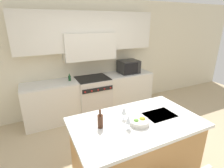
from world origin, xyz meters
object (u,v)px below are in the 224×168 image
object	(u,v)px
wine_glass_far	(124,111)
oil_bottle_on_counter	(70,78)
fruit_bowl	(139,122)
wine_bottle	(100,121)
range_stove	(93,96)
microwave	(129,67)
wine_glass_near	(128,120)

from	to	relation	value
wine_glass_far	oil_bottle_on_counter	size ratio (longest dim) A/B	1.18
oil_bottle_on_counter	wine_glass_far	bearing A→B (deg)	-81.08
oil_bottle_on_counter	fruit_bowl	bearing A→B (deg)	-78.72
wine_bottle	range_stove	bearing A→B (deg)	73.10
wine_bottle	fruit_bowl	bearing A→B (deg)	-17.52
range_stove	oil_bottle_on_counter	xyz separation A→B (m)	(-0.53, 0.03, 0.52)
wine_glass_far	fruit_bowl	xyz separation A→B (m)	(0.12, -0.20, -0.09)
wine_bottle	microwave	bearing A→B (deg)	51.09
wine_glass_near	wine_glass_far	world-z (taller)	same
range_stove	wine_glass_far	world-z (taller)	wine_glass_far
wine_bottle	wine_glass_near	distance (m)	0.36
microwave	oil_bottle_on_counter	distance (m)	1.53
oil_bottle_on_counter	wine_bottle	bearing A→B (deg)	-91.82
wine_glass_far	fruit_bowl	bearing A→B (deg)	-58.53
wine_glass_far	oil_bottle_on_counter	world-z (taller)	wine_glass_far
wine_bottle	oil_bottle_on_counter	size ratio (longest dim) A/B	1.54
range_stove	wine_glass_near	xyz separation A→B (m)	(-0.29, -2.13, 0.57)
wine_glass_near	oil_bottle_on_counter	bearing A→B (deg)	96.35
range_stove	microwave	bearing A→B (deg)	1.07
fruit_bowl	oil_bottle_on_counter	bearing A→B (deg)	101.28
range_stove	fruit_bowl	world-z (taller)	fruit_bowl
microwave	wine_glass_near	distance (m)	2.51
wine_glass_far	fruit_bowl	distance (m)	0.25
wine_glass_near	wine_bottle	bearing A→B (deg)	149.31
fruit_bowl	oil_bottle_on_counter	world-z (taller)	oil_bottle_on_counter
microwave	oil_bottle_on_counter	size ratio (longest dim) A/B	3.01
oil_bottle_on_counter	microwave	bearing A→B (deg)	-0.56
microwave	oil_bottle_on_counter	bearing A→B (deg)	179.44
wine_bottle	oil_bottle_on_counter	bearing A→B (deg)	88.18
microwave	wine_bottle	xyz separation A→B (m)	(-1.59, -1.97, -0.09)
range_stove	wine_glass_near	bearing A→B (deg)	-97.72
range_stove	fruit_bowl	bearing A→B (deg)	-92.81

